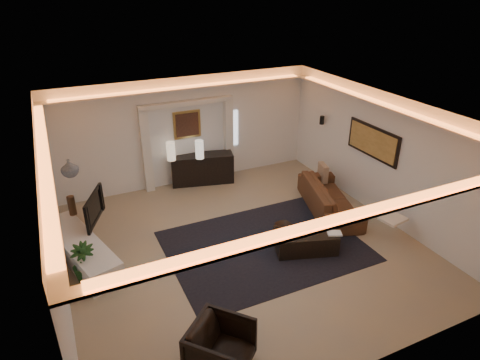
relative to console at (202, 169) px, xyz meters
name	(u,v)px	position (x,y,z in m)	size (l,w,h in m)	color
floor	(243,246)	(-0.29, -3.25, -0.40)	(7.00, 7.00, 0.00)	tan
ceiling	(244,114)	(-0.29, -3.25, 2.50)	(7.00, 7.00, 0.00)	white
wall_back	(187,131)	(-0.29, 0.25, 1.05)	(7.00, 7.00, 0.00)	white
wall_front	(360,295)	(-0.29, -6.75, 1.05)	(7.00, 7.00, 0.00)	white
wall_left	(53,225)	(-3.79, -3.25, 1.05)	(7.00, 7.00, 0.00)	white
wall_right	(381,156)	(3.21, -3.25, 1.05)	(7.00, 7.00, 0.00)	white
cove_soffit	(244,128)	(-0.29, -3.25, 2.22)	(7.00, 7.00, 0.04)	silver
daylight_slit	(234,128)	(1.06, 0.23, 0.95)	(0.25, 0.03, 1.00)	white
area_rug	(264,246)	(0.11, -3.45, -0.39)	(4.00, 3.00, 0.01)	black
pilaster_left	(146,152)	(-1.44, 0.15, 0.70)	(0.22, 0.20, 2.20)	silver
pilaster_right	(228,139)	(0.86, 0.15, 0.70)	(0.22, 0.20, 2.20)	silver
alcove_header	(187,103)	(-0.29, 0.15, 1.85)	(2.52, 0.20, 0.12)	silver
painting_frame	(187,125)	(-0.29, 0.22, 1.25)	(0.74, 0.04, 0.74)	tan
painting_canvas	(187,125)	(-0.29, 0.19, 1.25)	(0.62, 0.02, 0.62)	#4C2D1E
art_panel_frame	(373,142)	(3.18, -2.95, 1.30)	(0.04, 1.64, 0.74)	black
art_panel_gold	(372,142)	(3.15, -2.95, 1.30)	(0.02, 1.50, 0.62)	tan
wall_sconce	(322,120)	(3.09, -1.05, 1.28)	(0.12, 0.12, 0.22)	black
wall_niche	(50,180)	(-3.73, -1.85, 1.25)	(0.10, 0.55, 0.04)	silver
console	(202,169)	(0.00, 0.00, 0.00)	(1.68, 0.52, 0.84)	#2B221C
lamp_left	(171,150)	(-0.84, 0.00, 0.69)	(0.22, 0.22, 0.50)	beige
lamp_right	(199,149)	(-0.12, -0.20, 0.69)	(0.22, 0.22, 0.49)	beige
media_ledge	(81,250)	(-3.44, -2.28, -0.17)	(0.64, 2.56, 0.48)	white
tv	(89,209)	(-3.12, -1.66, 0.37)	(0.15, 1.12, 0.64)	black
figurine	(72,207)	(-3.44, -1.19, 0.24)	(0.16, 0.16, 0.43)	#4A311E
ginger_jar	(70,168)	(-3.35, -1.89, 1.44)	(0.33, 0.33, 0.35)	#46535D
plant	(84,263)	(-3.44, -3.00, -0.01)	(0.43, 0.43, 0.78)	#1C431A
sofa	(330,198)	(2.24, -2.77, -0.05)	(0.93, 2.37, 0.69)	black
throw_blanket	(393,219)	(2.65, -4.41, 0.15)	(0.51, 0.42, 0.06)	silver
throw_pillow	(323,173)	(2.67, -1.86, 0.15)	(0.14, 0.46, 0.46)	tan
coffee_table	(305,241)	(0.81, -3.92, -0.20)	(1.24, 0.68, 0.46)	black
bowl	(283,227)	(0.47, -3.58, 0.05)	(0.34, 0.34, 0.08)	black
magazine	(334,234)	(1.29, -4.23, 0.02)	(0.28, 0.20, 0.03)	white
armchair	(221,348)	(-1.91, -5.88, -0.02)	(0.82, 0.84, 0.77)	black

